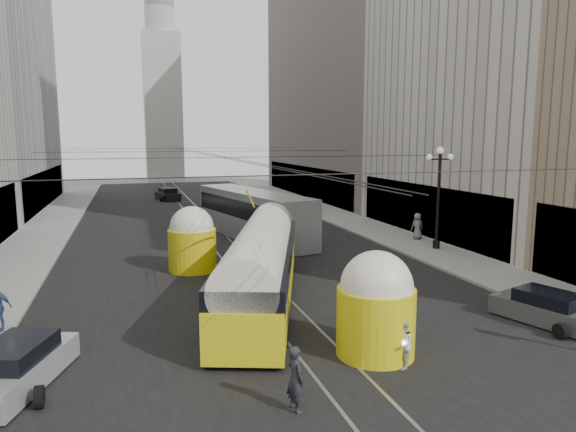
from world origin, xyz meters
TOP-DOWN VIEW (x-y plane):
  - road at (0.00, 32.50)m, footprint 20.00×85.00m
  - sidewalk_left at (-12.00, 36.00)m, footprint 4.00×72.00m
  - sidewalk_right at (12.00, 36.00)m, footprint 4.00×72.00m
  - rail_left at (-0.75, 32.50)m, footprint 0.12×85.00m
  - rail_right at (0.75, 32.50)m, footprint 0.12×85.00m
  - building_right_far at (20.00, 48.00)m, footprint 12.60×32.60m
  - distant_tower at (0.00, 80.00)m, footprint 6.00×6.00m
  - lamppost_right_mid at (12.60, 18.00)m, footprint 1.86×0.44m
  - catenary at (0.12, 31.49)m, footprint 25.00×72.00m
  - streetcar at (-0.50, 11.17)m, footprint 6.95×15.28m
  - city_bus at (2.44, 25.26)m, footprint 5.75×13.64m
  - sedan_silver at (-9.02, 5.79)m, footprint 3.02×4.56m
  - sedan_grey at (9.29, 5.43)m, footprint 2.78×4.33m
  - sedan_white_far at (4.87, 48.00)m, footprint 2.65×5.21m
  - sedan_dark_far at (-1.66, 50.88)m, footprint 2.79×4.72m
  - pedestrian_crossing_a at (-1.86, 2.25)m, footprint 0.56×0.72m
  - pedestrian_crossing_b at (2.03, 3.66)m, footprint 0.81×0.91m
  - pedestrian_sidewalk_right at (13.06, 21.04)m, footprint 0.90×0.58m

SIDE VIEW (x-z plane):
  - road at x=0.00m, z-range -0.01..0.01m
  - rail_left at x=-0.75m, z-range -0.02..0.02m
  - rail_right at x=0.75m, z-range -0.02..0.02m
  - sidewalk_left at x=-12.00m, z-range 0.00..0.15m
  - sidewalk_right at x=12.00m, z-range 0.00..0.15m
  - sedan_grey at x=9.29m, z-range -0.06..1.21m
  - sedan_silver at x=-9.02m, z-range -0.06..1.27m
  - sedan_dark_far at x=-1.66m, z-range -0.07..1.33m
  - sedan_white_far at x=4.87m, z-range -0.07..1.51m
  - pedestrian_crossing_b at x=2.03m, z-range 0.00..1.55m
  - pedestrian_crossing_a at x=-1.86m, z-range 0.00..1.76m
  - pedestrian_sidewalk_right at x=13.06m, z-range 0.15..1.95m
  - streetcar at x=-0.50m, z-range -0.04..3.48m
  - city_bus at x=2.44m, z-range 0.16..3.52m
  - lamppost_right_mid at x=12.60m, z-range 0.56..6.93m
  - catenary at x=0.12m, z-range 5.77..6.00m
  - distant_tower at x=0.00m, z-range -0.71..30.65m
  - building_right_far at x=20.00m, z-range 0.01..32.61m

